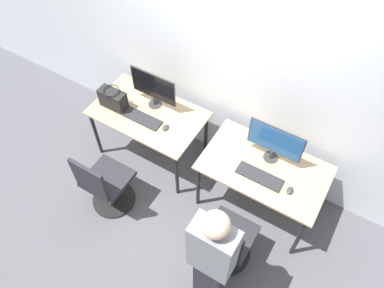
% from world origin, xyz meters
% --- Properties ---
extents(ground_plane, '(20.00, 20.00, 0.00)m').
position_xyz_m(ground_plane, '(0.00, 0.00, 0.00)').
color(ground_plane, '#4C4C51').
extents(wall_back, '(12.00, 0.05, 2.80)m').
position_xyz_m(wall_back, '(0.00, 0.85, 1.40)').
color(wall_back, silver).
rests_on(wall_back, ground_plane).
extents(desk_left, '(1.22, 0.73, 0.74)m').
position_xyz_m(desk_left, '(-0.69, 0.36, 0.67)').
color(desk_left, tan).
rests_on(desk_left, ground_plane).
extents(monitor_left, '(0.54, 0.15, 0.44)m').
position_xyz_m(monitor_left, '(-0.69, 0.51, 0.99)').
color(monitor_left, '#2D2D2D').
rests_on(monitor_left, desk_left).
extents(keyboard_left, '(0.45, 0.15, 0.02)m').
position_xyz_m(keyboard_left, '(-0.69, 0.26, 0.75)').
color(keyboard_left, '#262628').
rests_on(keyboard_left, desk_left).
extents(mouse_left, '(0.06, 0.09, 0.03)m').
position_xyz_m(mouse_left, '(-0.40, 0.28, 0.76)').
color(mouse_left, '#333333').
rests_on(mouse_left, desk_left).
extents(office_chair_left, '(0.48, 0.48, 0.91)m').
position_xyz_m(office_chair_left, '(-0.70, -0.46, 0.38)').
color(office_chair_left, black).
rests_on(office_chair_left, ground_plane).
extents(desk_right, '(1.22, 0.73, 0.74)m').
position_xyz_m(desk_right, '(0.69, 0.36, 0.67)').
color(desk_right, tan).
rests_on(desk_right, ground_plane).
extents(monitor_right, '(0.54, 0.15, 0.44)m').
position_xyz_m(monitor_right, '(0.69, 0.50, 0.99)').
color(monitor_right, '#2D2D2D').
rests_on(monitor_right, desk_right).
extents(keyboard_right, '(0.45, 0.15, 0.02)m').
position_xyz_m(keyboard_right, '(0.69, 0.24, 0.75)').
color(keyboard_right, '#262628').
rests_on(keyboard_right, desk_right).
extents(mouse_right, '(0.06, 0.09, 0.03)m').
position_xyz_m(mouse_right, '(1.00, 0.24, 0.76)').
color(mouse_right, '#333333').
rests_on(mouse_right, desk_right).
extents(office_chair_right, '(0.48, 0.48, 0.91)m').
position_xyz_m(office_chair_right, '(0.68, -0.36, 0.38)').
color(office_chair_right, black).
rests_on(office_chair_right, ground_plane).
extents(person_right, '(0.36, 0.20, 1.56)m').
position_xyz_m(person_right, '(0.70, -0.72, 0.84)').
color(person_right, '#232328').
rests_on(person_right, ground_plane).
extents(handbag, '(0.30, 0.18, 0.25)m').
position_xyz_m(handbag, '(-1.06, 0.26, 0.86)').
color(handbag, black).
rests_on(handbag, desk_left).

